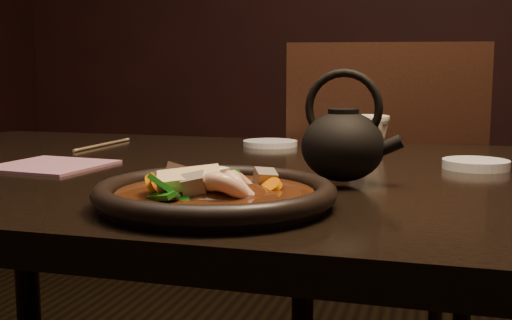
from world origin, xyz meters
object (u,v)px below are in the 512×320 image
(table, at_px, (260,216))
(teapot, at_px, (343,142))
(chair, at_px, (379,227))
(plate, at_px, (215,195))
(tea_cup, at_px, (370,132))

(table, distance_m, teapot, 0.22)
(chair, bearing_deg, table, 67.44)
(table, bearing_deg, plate, -84.55)
(chair, distance_m, tea_cup, 0.40)
(tea_cup, distance_m, teapot, 0.37)
(table, height_order, tea_cup, tea_cup)
(tea_cup, bearing_deg, plate, -101.75)
(teapot, bearing_deg, table, 146.01)
(table, distance_m, tea_cup, 0.33)
(plate, distance_m, teapot, 0.23)
(chair, relative_size, plate, 3.42)
(table, bearing_deg, tea_cup, 61.90)
(table, bearing_deg, teapot, -33.35)
(chair, height_order, plate, chair)
(table, distance_m, plate, 0.30)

